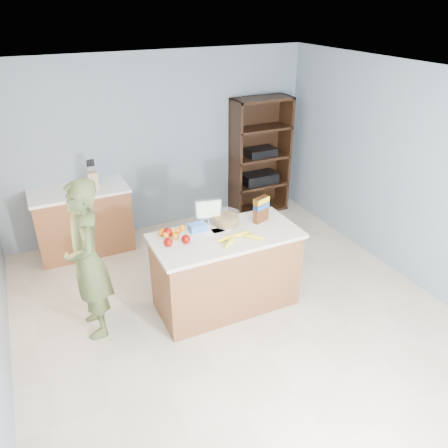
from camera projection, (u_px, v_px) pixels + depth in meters
name	position (u px, v px, depth m)	size (l,w,h in m)	color
floor	(238.00, 319.00, 4.73)	(4.50, 5.00, 0.02)	beige
walls	(241.00, 177.00, 3.97)	(4.52, 5.02, 2.51)	gray
counter_peninsula	(226.00, 273.00, 4.78)	(1.56, 0.76, 0.90)	brown
back_cabinet	(83.00, 220.00, 5.82)	(1.24, 0.62, 0.90)	brown
shelving_unit	(258.00, 158.00, 6.80)	(0.90, 0.40, 1.80)	black
person	(87.00, 261.00, 4.23)	(0.61, 0.40, 1.66)	#4C582E
knife_block	(93.00, 180.00, 5.59)	(0.12, 0.10, 0.31)	tan
envelopes	(218.00, 230.00, 4.63)	(0.31, 0.12, 0.00)	white
bananas	(238.00, 238.00, 4.44)	(0.48, 0.23, 0.05)	yellow
apples	(174.00, 238.00, 4.40)	(0.27, 0.31, 0.09)	#840702
oranges	(171.00, 232.00, 4.53)	(0.30, 0.22, 0.07)	#E5590E
blue_carton	(197.00, 227.00, 4.61)	(0.18, 0.12, 0.08)	blue
salad_bowl	(226.00, 219.00, 4.74)	(0.30, 0.30, 0.13)	#267219
tv	(208.00, 210.00, 4.70)	(0.28, 0.12, 0.28)	silver
cereal_box	(261.00, 208.00, 4.75)	(0.20, 0.13, 0.28)	#592B14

